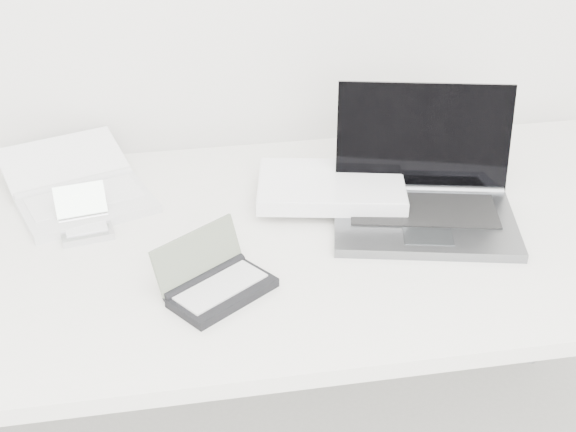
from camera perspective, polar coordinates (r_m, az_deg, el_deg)
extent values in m
cube|color=white|center=(1.55, 0.84, -1.56)|extent=(1.60, 0.80, 0.03)
cylinder|color=silver|center=(2.25, 18.13, -2.92)|extent=(0.04, 0.04, 0.70)
cube|color=#5B5D60|center=(1.57, 9.69, -0.49)|extent=(0.39, 0.31, 0.02)
cube|color=black|center=(1.59, 9.61, 0.46)|extent=(0.31, 0.19, 0.00)
cube|color=black|center=(1.64, 9.60, 5.57)|extent=(0.35, 0.12, 0.22)
cylinder|color=#5B5D60|center=(1.67, 9.35, 1.89)|extent=(0.34, 0.10, 0.02)
cube|color=#333638|center=(1.51, 9.94, -1.43)|extent=(0.10, 0.08, 0.00)
cube|color=white|center=(1.62, 3.08, 2.09)|extent=(0.33, 0.25, 0.03)
cube|color=white|center=(1.62, 3.10, 2.58)|extent=(0.32, 0.24, 0.00)
cube|color=silver|center=(1.65, -14.08, 0.73)|extent=(0.29, 0.24, 0.02)
cube|color=silver|center=(1.66, -14.29, 1.30)|extent=(0.24, 0.17, 0.00)
cube|color=white|center=(1.78, -15.74, 3.82)|extent=(0.29, 0.23, 0.05)
cylinder|color=silver|center=(1.72, -14.94, 2.21)|extent=(0.24, 0.10, 0.02)
cube|color=silver|center=(1.57, -14.13, -1.07)|extent=(0.11, 0.09, 0.01)
cube|color=silver|center=(1.57, -14.17, -0.81)|extent=(0.08, 0.05, 0.00)
cube|color=gray|center=(1.60, -14.55, 1.03)|extent=(0.10, 0.05, 0.06)
cylinder|color=silver|center=(1.60, -14.33, -0.21)|extent=(0.10, 0.03, 0.01)
cube|color=black|center=(1.36, -4.64, -5.45)|extent=(0.20, 0.18, 0.02)
cube|color=#B0B0B0|center=(1.36, -4.78, -5.03)|extent=(0.17, 0.14, 0.00)
cube|color=#5F6755|center=(1.38, -6.46, -2.75)|extent=(0.16, 0.13, 0.08)
cylinder|color=black|center=(1.39, -5.92, -4.37)|extent=(0.15, 0.11, 0.02)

